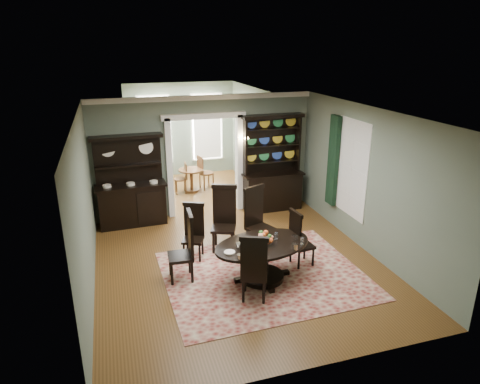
# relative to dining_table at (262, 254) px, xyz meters

# --- Properties ---
(room) EXTENTS (5.51, 6.01, 3.01)m
(room) POSITION_rel_dining_table_xyz_m (-0.25, 0.65, 1.07)
(room) COLOR brown
(room) RESTS_ON ground
(parlor) EXTENTS (3.51, 3.50, 3.01)m
(parlor) POSITION_rel_dining_table_xyz_m (-0.25, 6.14, 1.01)
(parlor) COLOR brown
(parlor) RESTS_ON ground
(doorway_trim) EXTENTS (2.08, 0.25, 2.57)m
(doorway_trim) POSITION_rel_dining_table_xyz_m (-0.25, 3.61, 1.11)
(doorway_trim) COLOR white
(doorway_trim) RESTS_ON floor
(right_window) EXTENTS (0.15, 1.47, 2.12)m
(right_window) POSITION_rel_dining_table_xyz_m (2.44, 1.54, 1.09)
(right_window) COLOR white
(right_window) RESTS_ON wall_right
(wall_sconce) EXTENTS (0.27, 0.21, 0.21)m
(wall_sconce) POSITION_rel_dining_table_xyz_m (0.70, 3.46, 1.38)
(wall_sconce) COLOR gold
(wall_sconce) RESTS_ON back_wall_right
(rug) EXTENTS (3.76, 3.14, 0.01)m
(rug) POSITION_rel_dining_table_xyz_m (0.08, 0.11, -0.50)
(rug) COLOR maroon
(rug) RESTS_ON floor
(dining_table) EXTENTS (2.04, 2.02, 0.73)m
(dining_table) POSITION_rel_dining_table_xyz_m (0.00, 0.00, 0.00)
(dining_table) COLOR black
(dining_table) RESTS_ON rug
(centerpiece) EXTENTS (1.51, 0.97, 0.25)m
(centerpiece) POSITION_rel_dining_table_xyz_m (0.03, -0.01, 0.29)
(centerpiece) COLOR silver
(centerpiece) RESTS_ON dining_table
(chair_far_left) EXTENTS (0.55, 0.54, 1.15)m
(chair_far_left) POSITION_rel_dining_table_xyz_m (-1.03, 1.27, 0.10)
(chair_far_left) COLOR black
(chair_far_left) RESTS_ON rug
(chair_far_mid) EXTENTS (0.66, 0.64, 1.40)m
(chair_far_mid) POSITION_rel_dining_table_xyz_m (-0.33, 1.47, 0.23)
(chair_far_mid) COLOR black
(chair_far_mid) RESTS_ON rug
(chair_far_right) EXTENTS (0.66, 0.64, 1.38)m
(chair_far_right) POSITION_rel_dining_table_xyz_m (0.31, 1.22, 0.22)
(chair_far_right) COLOR black
(chair_far_right) RESTS_ON rug
(chair_end_left) EXTENTS (0.49, 0.52, 1.32)m
(chair_end_left) POSITION_rel_dining_table_xyz_m (-1.33, 0.42, 0.19)
(chair_end_left) COLOR black
(chair_end_left) RESTS_ON rug
(chair_end_right) EXTENTS (0.45, 0.47, 1.16)m
(chair_end_right) POSITION_rel_dining_table_xyz_m (0.85, 0.29, 0.10)
(chair_end_right) COLOR black
(chair_end_right) RESTS_ON rug
(chair_near) EXTENTS (0.60, 0.58, 1.25)m
(chair_near) POSITION_rel_dining_table_xyz_m (-0.38, -0.65, 0.15)
(chair_near) COLOR black
(chair_near) RESTS_ON rug
(sideboard) EXTENTS (1.67, 0.65, 2.18)m
(sideboard) POSITION_rel_dining_table_xyz_m (-2.12, 3.35, 0.25)
(sideboard) COLOR black
(sideboard) RESTS_ON floor
(welsh_dresser) EXTENTS (1.60, 0.60, 2.48)m
(welsh_dresser) POSITION_rel_dining_table_xyz_m (1.46, 3.34, 0.39)
(welsh_dresser) COLOR black
(welsh_dresser) RESTS_ON floor
(parlor_table) EXTENTS (0.74, 0.74, 0.68)m
(parlor_table) POSITION_rel_dining_table_xyz_m (-0.30, 5.29, -0.06)
(parlor_table) COLOR #5A3419
(parlor_table) RESTS_ON parlor_floor
(parlor_chair_left) EXTENTS (0.38, 0.38, 0.90)m
(parlor_chair_left) POSITION_rel_dining_table_xyz_m (-0.57, 5.23, -0.03)
(parlor_chair_left) COLOR #5A3419
(parlor_chair_left) RESTS_ON parlor_floor
(parlor_chair_right) EXTENTS (0.46, 0.45, 1.02)m
(parlor_chair_right) POSITION_rel_dining_table_xyz_m (0.11, 5.40, 0.04)
(parlor_chair_right) COLOR #5A3419
(parlor_chair_right) RESTS_ON parlor_floor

